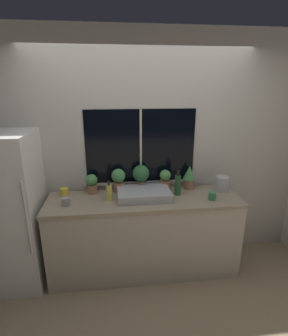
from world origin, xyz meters
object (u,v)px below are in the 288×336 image
object	(u,v)px
potted_plant_left	(118,179)
potted_plant_right	(165,180)
refrigerator	(11,210)
potted_plant_center	(141,175)
sink	(144,194)
mug_yellow	(64,192)
mug_grey	(66,202)
soap_bottle	(109,192)
potted_plant_far_left	(92,183)
potted_plant_far_right	(189,176)
kettle	(222,183)
mug_green	(212,196)
bottle_tall	(178,185)

from	to	relation	value
potted_plant_left	potted_plant_right	xyz separation A→B (m)	(0.55, 0.00, -0.04)
refrigerator	potted_plant_center	bearing A→B (deg)	7.37
sink	mug_yellow	xyz separation A→B (m)	(-0.87, 0.15, -0.00)
refrigerator	mug_grey	distance (m)	0.62
soap_bottle	mug_grey	xyz separation A→B (m)	(-0.44, -0.08, -0.05)
potted_plant_far_left	potted_plant_far_right	size ratio (longest dim) A/B	0.80
potted_plant_center	mug_grey	world-z (taller)	potted_plant_center
potted_plant_far_right	kettle	world-z (taller)	potted_plant_far_right
mug_green	potted_plant_far_right	bearing A→B (deg)	114.95
sink	potted_plant_right	bearing A→B (deg)	34.96
bottle_tall	mug_green	distance (m)	0.40
bottle_tall	kettle	world-z (taller)	bottle_tall
potted_plant_right	soap_bottle	xyz separation A→B (m)	(-0.65, -0.21, -0.03)
potted_plant_center	potted_plant_right	xyz separation A→B (m)	(0.29, 0.00, -0.07)
refrigerator	soap_bottle	bearing A→B (deg)	-1.80
potted_plant_center	potted_plant_far_left	bearing A→B (deg)	180.00
sink	potted_plant_center	bearing A→B (deg)	92.20
potted_plant_center	mug_grey	bearing A→B (deg)	-159.91
mug_grey	potted_plant_right	bearing A→B (deg)	15.13
potted_plant_center	mug_green	distance (m)	0.83
potted_plant_far_left	soap_bottle	bearing A→B (deg)	-47.52
mug_yellow	mug_grey	bearing A→B (deg)	-77.69
sink	mug_yellow	size ratio (longest dim) A/B	6.43
bottle_tall	mug_yellow	size ratio (longest dim) A/B	3.19
potted_plant_left	bottle_tall	distance (m)	0.68
mug_yellow	mug_green	size ratio (longest dim) A/B	1.02
mug_green	mug_grey	distance (m)	1.55
refrigerator	potted_plant_center	size ratio (longest dim) A/B	5.37
potted_plant_far_right	mug_green	size ratio (longest dim) A/B	3.21
potted_plant_left	soap_bottle	size ratio (longest dim) A/B	1.28
potted_plant_far_left	kettle	distance (m)	1.51
sink	soap_bottle	xyz separation A→B (m)	(-0.38, -0.02, 0.04)
mug_yellow	sink	bearing A→B (deg)	-9.52
mug_green	potted_plant_left	bearing A→B (deg)	160.78
potted_plant_left	potted_plant_center	distance (m)	0.26
soap_bottle	bottle_tall	xyz separation A→B (m)	(0.77, 0.05, 0.03)
potted_plant_right	kettle	size ratio (longest dim) A/B	1.26
refrigerator	soap_bottle	distance (m)	1.05
bottle_tall	potted_plant_far_left	bearing A→B (deg)	170.59
potted_plant_center	potted_plant_far_right	size ratio (longest dim) A/B	1.10
potted_plant_left	potted_plant_far_right	world-z (taller)	potted_plant_far_right
potted_plant_far_left	potted_plant_right	size ratio (longest dim) A/B	0.92
potted_plant_right	soap_bottle	bearing A→B (deg)	-161.87
potted_plant_right	soap_bottle	distance (m)	0.69
potted_plant_center	kettle	size ratio (longest dim) A/B	1.60
potted_plant_right	mug_grey	bearing A→B (deg)	-164.87
soap_bottle	bottle_tall	world-z (taller)	bottle_tall
refrigerator	potted_plant_left	xyz separation A→B (m)	(1.14, 0.18, 0.24)
potted_plant_left	potted_plant_right	world-z (taller)	potted_plant_left
potted_plant_center	bottle_tall	world-z (taller)	potted_plant_center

